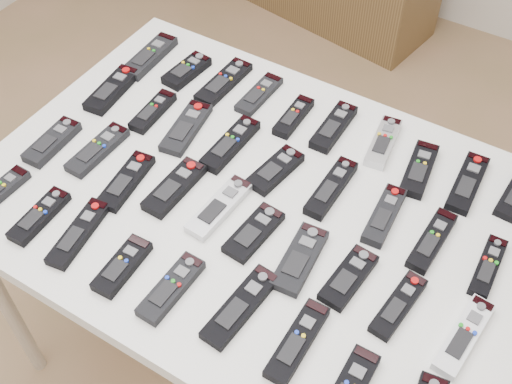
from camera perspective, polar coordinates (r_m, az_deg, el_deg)
The scene contains 37 objects.
ground at distance 2.16m, azimuth -1.79°, elevation -11.46°, with size 4.00×4.00×0.00m, color olive.
table at distance 1.49m, azimuth 0.00°, elevation -1.96°, with size 1.25×0.88×0.78m.
remote_0 at distance 1.82m, azimuth -9.42°, elevation 11.83°, with size 0.06×0.19×0.02m, color black.
remote_1 at distance 1.76m, azimuth -6.18°, elevation 10.67°, with size 0.06×0.14×0.02m, color black.
remote_2 at distance 1.72m, azimuth -2.88°, elevation 9.72°, with size 0.06×0.19×0.02m, color black.
remote_3 at distance 1.68m, azimuth 0.28°, elevation 8.69°, with size 0.05×0.16×0.02m, color black.
remote_4 at distance 1.62m, azimuth 3.36°, elevation 6.70°, with size 0.04×0.15×0.02m, color black.
remote_5 at distance 1.60m, azimuth 6.91°, elevation 5.77°, with size 0.05×0.17×0.02m, color black.
remote_6 at distance 1.58m, azimuth 11.24°, elevation 4.35°, with size 0.05×0.16×0.02m, color #B7B7BC.
remote_7 at distance 1.53m, azimuth 14.31°, elevation 1.97°, with size 0.05×0.17×0.02m, color black.
remote_8 at distance 1.54m, azimuth 18.29°, elevation 0.77°, with size 0.05×0.18×0.02m, color black.
remote_10 at distance 1.73m, azimuth -12.67°, elevation 8.88°, with size 0.06×0.18×0.02m, color black.
remote_11 at distance 1.65m, azimuth -9.15°, elevation 7.10°, with size 0.04×0.15×0.02m, color black.
remote_12 at distance 1.60m, azimuth -6.22°, elevation 5.70°, with size 0.06×0.18×0.02m, color black.
remote_13 at distance 1.54m, azimuth -2.29°, elevation 4.29°, with size 0.05×0.19×0.02m, color black.
remote_14 at distance 1.49m, azimuth 1.74°, elevation 1.97°, with size 0.06×0.15×0.02m, color black.
remote_15 at distance 1.46m, azimuth 6.70°, elevation 0.37°, with size 0.05×0.18×0.02m, color black.
remote_16 at distance 1.42m, azimuth 11.32°, elevation -2.06°, with size 0.05×0.17×0.02m, color black.
remote_17 at distance 1.41m, azimuth 15.37°, elevation -4.17°, with size 0.05×0.17×0.02m, color black.
remote_18 at distance 1.40m, azimuth 19.91°, elevation -6.27°, with size 0.04×0.16×0.02m, color black.
remote_19 at distance 1.62m, azimuth -17.67°, elevation 4.27°, with size 0.05×0.16×0.02m, color black.
remote_20 at distance 1.58m, azimuth -13.89°, elevation 3.67°, with size 0.05×0.18×0.02m, color black.
remote_21 at distance 1.49m, azimuth -11.46°, elevation 0.97°, with size 0.05×0.17×0.02m, color black.
remote_22 at distance 1.46m, azimuth -7.27°, elevation 0.42°, with size 0.06×0.17×0.02m, color black.
remote_23 at distance 1.42m, azimuth -3.26°, elevation -1.33°, with size 0.05×0.19×0.02m, color #B7B7BC.
remote_24 at distance 1.37m, azimuth -0.20°, elevation -3.61°, with size 0.06×0.15×0.02m, color black.
remote_25 at distance 1.33m, azimuth 3.92°, elevation -5.95°, with size 0.06×0.17×0.02m, color black.
remote_26 at distance 1.32m, azimuth 8.23°, elevation -7.53°, with size 0.06×0.15×0.02m, color black.
remote_27 at distance 1.30m, azimuth 12.54°, elevation -9.80°, with size 0.04×0.16×0.02m, color black.
remote_28 at distance 1.30m, azimuth 18.00°, elevation -12.08°, with size 0.05×0.19×0.02m, color silver.
remote_29 at distance 1.56m, azimuth -21.70°, elevation 0.19°, with size 0.04×0.14×0.02m, color black.
remote_30 at distance 1.47m, azimuth -18.70°, elevation -2.02°, with size 0.05×0.16×0.02m, color black.
remote_31 at distance 1.42m, azimuth -15.49°, elevation -3.53°, with size 0.05×0.18×0.02m, color black.
remote_32 at distance 1.35m, azimuth -11.81°, elevation -6.45°, with size 0.05×0.15×0.02m, color black.
remote_33 at distance 1.30m, azimuth -7.55°, elevation -8.46°, with size 0.05×0.17×0.02m, color black.
remote_34 at distance 1.27m, azimuth -1.38°, elevation -10.12°, with size 0.05×0.19×0.02m, color black.
remote_35 at distance 1.23m, azimuth 3.70°, elevation -13.13°, with size 0.05×0.18×0.02m, color black.
Camera 1 is at (0.61, -0.86, 1.88)m, focal length 45.00 mm.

